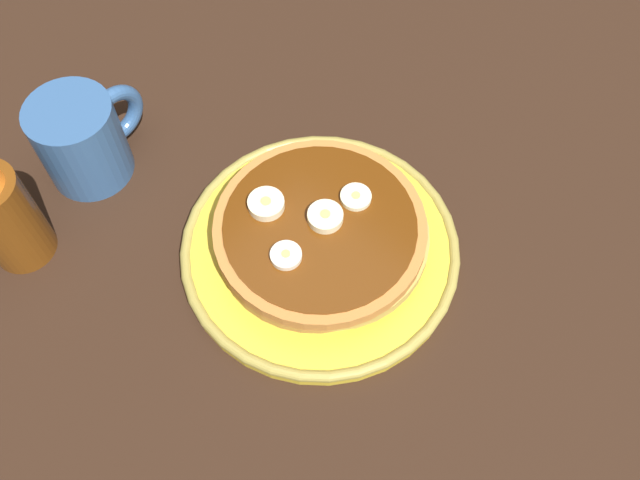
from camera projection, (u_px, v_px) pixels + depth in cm
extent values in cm
cube|color=black|center=(320.00, 262.00, 63.93)|extent=(140.00, 140.00, 3.00)
cylinder|color=yellow|center=(320.00, 250.00, 62.01)|extent=(24.91, 24.91, 1.44)
torus|color=#A49342|center=(320.00, 247.00, 61.57)|extent=(25.17, 25.17, 1.01)
cylinder|color=#9F7138|center=(318.00, 236.00, 61.22)|extent=(17.67, 17.67, 1.21)
cylinder|color=tan|center=(329.00, 236.00, 59.81)|extent=(17.45, 17.45, 1.21)
cylinder|color=#C17937|center=(322.00, 225.00, 58.97)|extent=(18.39, 18.39, 1.21)
cylinder|color=#592B0A|center=(320.00, 225.00, 58.17)|extent=(16.66, 16.66, 0.16)
cylinder|color=#F6E9B4|center=(325.00, 217.00, 58.08)|extent=(3.07, 3.07, 0.97)
cylinder|color=tan|center=(325.00, 214.00, 57.62)|extent=(0.86, 0.86, 0.08)
cylinder|color=beige|center=(266.00, 204.00, 58.70)|extent=(3.18, 3.18, 0.99)
cylinder|color=tan|center=(266.00, 201.00, 58.24)|extent=(0.89, 0.89, 0.08)
cylinder|color=#F0E4C6|center=(285.00, 255.00, 56.41)|extent=(2.65, 2.65, 0.69)
cylinder|color=tan|center=(284.00, 252.00, 56.07)|extent=(0.74, 0.74, 0.08)
cylinder|color=#F1EFC3|center=(356.00, 197.00, 59.28)|extent=(2.73, 2.73, 0.63)
cylinder|color=tan|center=(356.00, 195.00, 58.97)|extent=(0.76, 0.76, 0.08)
cylinder|color=#33598C|center=(81.00, 141.00, 63.70)|extent=(8.00, 8.00, 8.65)
cylinder|color=black|center=(69.00, 117.00, 60.70)|extent=(6.80, 6.80, 0.52)
torus|color=#33598C|center=(115.00, 115.00, 65.27)|extent=(6.29, 1.44, 6.29)
cylinder|color=brown|center=(5.00, 218.00, 58.65)|extent=(5.64, 5.64, 10.02)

